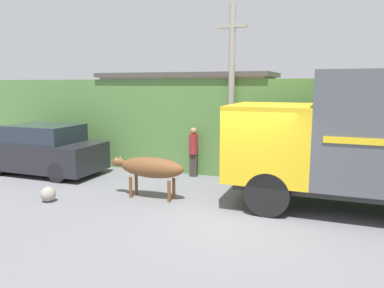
% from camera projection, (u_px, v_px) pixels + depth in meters
% --- Properties ---
extents(ground_plane, '(60.00, 60.00, 0.00)m').
position_uv_depth(ground_plane, '(239.00, 214.00, 9.11)').
color(ground_plane, slate).
extents(hillside_embankment, '(32.00, 5.76, 3.29)m').
position_uv_depth(hillside_embankment, '(279.00, 122.00, 14.62)').
color(hillside_embankment, '#568442').
rests_on(hillside_embankment, ground_plane).
extents(building_backdrop, '(6.44, 2.70, 3.53)m').
position_uv_depth(building_backdrop, '(188.00, 120.00, 14.21)').
color(building_backdrop, '#C6B793').
rests_on(building_backdrop, ground_plane).
extents(brown_cow, '(2.21, 0.57, 1.16)m').
position_uv_depth(brown_cow, '(150.00, 168.00, 10.25)').
color(brown_cow, brown).
rests_on(brown_cow, ground_plane).
extents(parked_suv, '(4.25, 1.89, 1.73)m').
position_uv_depth(parked_suv, '(43.00, 150.00, 13.11)').
color(parked_suv, '#232328').
rests_on(parked_suv, ground_plane).
extents(pedestrian_on_hill, '(0.33, 0.33, 1.68)m').
position_uv_depth(pedestrian_on_hill, '(194.00, 149.00, 12.67)').
color(pedestrian_on_hill, '#38332D').
rests_on(pedestrian_on_hill, ground_plane).
extents(utility_pole, '(0.90, 0.20, 5.59)m').
position_uv_depth(utility_pole, '(231.00, 91.00, 12.00)').
color(utility_pole, '#9E998E').
rests_on(utility_pole, ground_plane).
extents(roadside_rock, '(0.41, 0.41, 0.41)m').
position_uv_depth(roadside_rock, '(48.00, 194.00, 10.04)').
color(roadside_rock, gray).
rests_on(roadside_rock, ground_plane).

